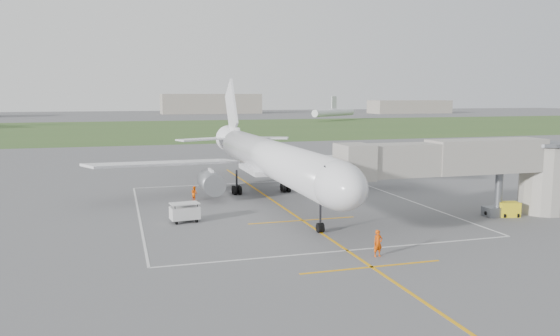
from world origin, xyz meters
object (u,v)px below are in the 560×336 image
object	(u,v)px
gpu_unit	(509,209)
ramp_worker_nose	(378,243)
airliner	(270,159)
ramp_worker_wing	(194,193)
jet_bridge	(479,166)
baggage_cart	(185,212)

from	to	relation	value
gpu_unit	ramp_worker_nose	xyz separation A→B (m)	(-17.37, -7.98, 0.27)
gpu_unit	airliner	bearing A→B (deg)	154.06
airliner	gpu_unit	world-z (taller)	airliner
airliner	ramp_worker_wing	bearing A→B (deg)	170.36
ramp_worker_nose	jet_bridge	bearing A→B (deg)	24.64
jet_bridge	gpu_unit	distance (m)	5.14
airliner	baggage_cart	bearing A→B (deg)	-140.46
baggage_cart	ramp_worker_nose	distance (m)	18.43
baggage_cart	gpu_unit	bearing A→B (deg)	-19.56
airliner	baggage_cart	distance (m)	13.67
baggage_cart	jet_bridge	bearing A→B (deg)	-20.01
jet_bridge	ramp_worker_wing	size ratio (longest dim) A/B	14.94
airliner	ramp_worker_nose	size ratio (longest dim) A/B	24.83
airliner	ramp_worker_nose	xyz separation A→B (m)	(1.46, -22.69, -3.45)
airliner	gpu_unit	distance (m)	24.18
airliner	jet_bridge	bearing A→B (deg)	-42.19
gpu_unit	ramp_worker_wing	distance (m)	31.30
gpu_unit	baggage_cart	distance (m)	29.70
jet_bridge	ramp_worker_wing	xyz separation A→B (m)	(-23.75, 15.61, -3.96)
ramp_worker_nose	ramp_worker_wing	bearing A→B (deg)	105.55
jet_bridge	baggage_cart	world-z (taller)	jet_bridge
jet_bridge	ramp_worker_wing	bearing A→B (deg)	146.68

